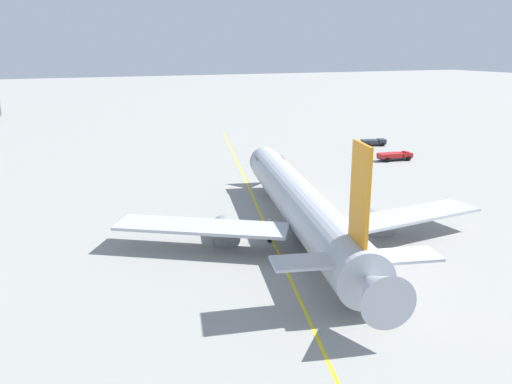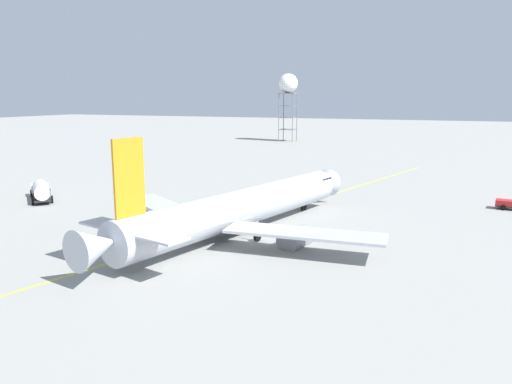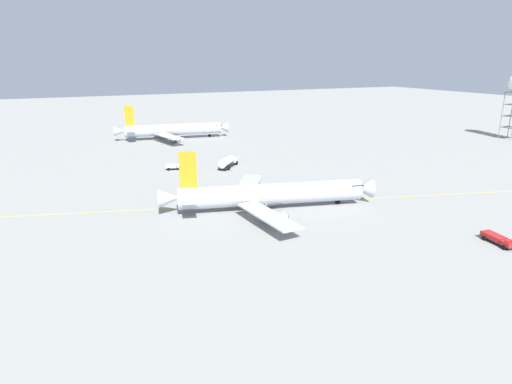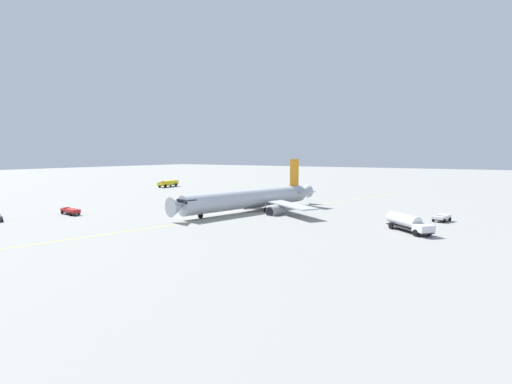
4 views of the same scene
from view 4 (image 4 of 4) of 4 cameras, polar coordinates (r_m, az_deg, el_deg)
name	(u,v)px [view 4 (image 4 of 4)]	position (r m, az deg, el deg)	size (l,w,h in m)	color
ground_plane	(249,210)	(89.44, -0.99, -2.68)	(600.00, 600.00, 0.00)	gray
airliner_main	(251,199)	(86.70, -0.78, -1.13)	(34.96, 41.67, 12.37)	#B2B7C1
fuel_tanker_truck	(408,222)	(69.10, 21.93, -4.28)	(8.65, 8.11, 2.87)	#232326
pushback_tug_truck	(442,217)	(82.27, 26.29, -3.46)	(3.20, 4.47, 1.30)	#232326
ops_pickup_truck	(70,211)	(91.49, -26.24, -2.58)	(5.87, 2.69, 1.41)	#232326
fire_tender_truck	(168,183)	(155.38, -13.09, 1.32)	(3.98, 10.23, 2.50)	#232326
taxiway_centreline	(256,213)	(84.04, 0.02, -3.23)	(35.39, 122.63, 0.01)	yellow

